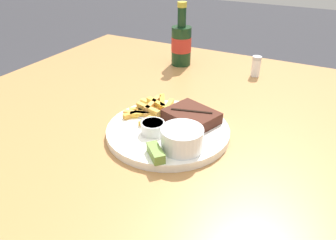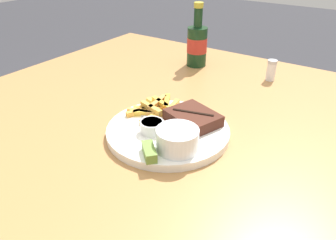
# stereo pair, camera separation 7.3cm
# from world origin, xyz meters

# --- Properties ---
(dining_table) EXTENTS (1.28, 1.27, 0.76)m
(dining_table) POSITION_xyz_m (0.00, 0.00, 0.68)
(dining_table) COLOR #A87542
(dining_table) RESTS_ON ground_plane
(dinner_plate) EXTENTS (0.28, 0.28, 0.02)m
(dinner_plate) POSITION_xyz_m (0.00, 0.00, 0.76)
(dinner_plate) COLOR white
(dinner_plate) RESTS_ON dining_table
(steak_portion) EXTENTS (0.14, 0.12, 0.03)m
(steak_portion) POSITION_xyz_m (0.03, 0.05, 0.79)
(steak_portion) COLOR #472319
(steak_portion) RESTS_ON dinner_plate
(fries_pile) EXTENTS (0.10, 0.14, 0.02)m
(fries_pile) POSITION_xyz_m (-0.07, 0.04, 0.78)
(fries_pile) COLOR gold
(fries_pile) RESTS_ON dinner_plate
(coleslaw_cup) EXTENTS (0.09, 0.09, 0.05)m
(coleslaw_cup) POSITION_xyz_m (0.06, -0.06, 0.80)
(coleslaw_cup) COLOR white
(coleslaw_cup) RESTS_ON dinner_plate
(dipping_sauce_cup) EXTENTS (0.05, 0.05, 0.03)m
(dipping_sauce_cup) POSITION_xyz_m (-0.02, -0.03, 0.79)
(dipping_sauce_cup) COLOR silver
(dipping_sauce_cup) RESTS_ON dinner_plate
(pickle_spear) EXTENTS (0.06, 0.05, 0.02)m
(pickle_spear) POSITION_xyz_m (0.03, -0.11, 0.78)
(pickle_spear) COLOR olive
(pickle_spear) RESTS_ON dinner_plate
(fork_utensil) EXTENTS (0.13, 0.03, 0.00)m
(fork_utensil) POSITION_xyz_m (-0.07, 0.01, 0.78)
(fork_utensil) COLOR #B7B7BC
(fork_utensil) RESTS_ON dinner_plate
(knife_utensil) EXTENTS (0.03, 0.17, 0.01)m
(knife_utensil) POSITION_xyz_m (0.01, 0.03, 0.78)
(knife_utensil) COLOR #B7B7BC
(knife_utensil) RESTS_ON dinner_plate
(beer_bottle) EXTENTS (0.07, 0.07, 0.21)m
(beer_bottle) POSITION_xyz_m (-0.17, 0.43, 0.83)
(beer_bottle) COLOR #143319
(beer_bottle) RESTS_ON dining_table
(salt_shaker) EXTENTS (0.03, 0.03, 0.07)m
(salt_shaker) POSITION_xyz_m (0.08, 0.44, 0.79)
(salt_shaker) COLOR white
(salt_shaker) RESTS_ON dining_table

